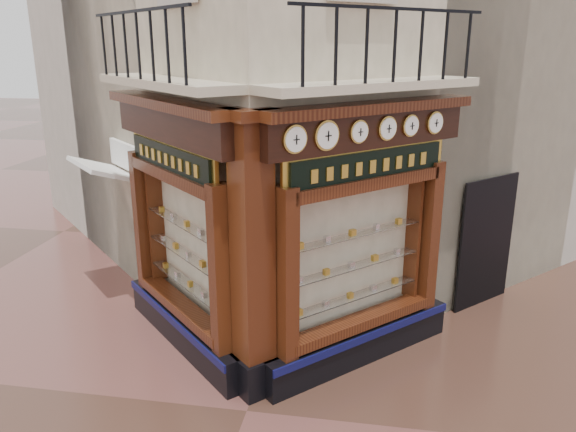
% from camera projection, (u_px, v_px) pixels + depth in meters
% --- Properties ---
extents(ground, '(80.00, 80.00, 0.00)m').
position_uv_depth(ground, '(247.00, 411.00, 7.55)').
color(ground, '#462B21').
rests_on(ground, ground).
extents(neighbour_left, '(11.31, 11.31, 11.00)m').
position_uv_depth(neighbour_left, '(228.00, 12.00, 14.45)').
color(neighbour_left, beige).
rests_on(neighbour_left, ground).
extents(neighbour_right, '(11.31, 11.31, 11.00)m').
position_uv_depth(neighbour_right, '(425.00, 10.00, 13.66)').
color(neighbour_right, beige).
rests_on(neighbour_right, ground).
extents(shopfront_left, '(2.86, 2.86, 3.98)m').
position_uv_depth(shopfront_left, '(180.00, 230.00, 8.67)').
color(shopfront_left, black).
rests_on(shopfront_left, ground).
extents(shopfront_right, '(2.86, 2.86, 3.98)m').
position_uv_depth(shopfront_right, '(363.00, 240.00, 8.22)').
color(shopfront_right, black).
rests_on(shopfront_right, ground).
extents(corner_pilaster, '(0.85, 0.85, 3.98)m').
position_uv_depth(corner_pilaster, '(253.00, 263.00, 7.45)').
color(corner_pilaster, black).
rests_on(corner_pilaster, ground).
extents(balcony, '(5.94, 2.97, 1.03)m').
position_uv_depth(balcony, '(266.00, 83.00, 7.70)').
color(balcony, beige).
rests_on(balcony, ground).
extents(clock_a, '(0.29, 0.29, 0.36)m').
position_uv_depth(clock_a, '(295.00, 139.00, 6.83)').
color(clock_a, gold).
rests_on(clock_a, ground).
extents(clock_b, '(0.31, 0.31, 0.39)m').
position_uv_depth(clock_b, '(327.00, 135.00, 7.10)').
color(clock_b, gold).
rests_on(clock_b, ground).
extents(clock_c, '(0.26, 0.26, 0.31)m').
position_uv_depth(clock_c, '(359.00, 132.00, 7.41)').
color(clock_c, gold).
rests_on(clock_c, ground).
extents(clock_d, '(0.27, 0.27, 0.34)m').
position_uv_depth(clock_d, '(387.00, 128.00, 7.70)').
color(clock_d, gold).
rests_on(clock_d, ground).
extents(clock_e, '(0.26, 0.26, 0.32)m').
position_uv_depth(clock_e, '(410.00, 126.00, 7.95)').
color(clock_e, gold).
rests_on(clock_e, ground).
extents(clock_f, '(0.27, 0.27, 0.33)m').
position_uv_depth(clock_f, '(435.00, 123.00, 8.23)').
color(clock_f, gold).
rests_on(clock_f, ground).
extents(awning, '(1.77, 1.77, 0.38)m').
position_uv_depth(awning, '(116.00, 291.00, 11.20)').
color(awning, white).
rests_on(awning, ground).
extents(signboard_left, '(2.04, 2.04, 0.55)m').
position_uv_depth(signboard_left, '(170.00, 159.00, 8.30)').
color(signboard_left, gold).
rests_on(signboard_left, ground).
extents(signboard_right, '(2.15, 2.15, 0.57)m').
position_uv_depth(signboard_right, '(369.00, 166.00, 7.83)').
color(signboard_right, gold).
rests_on(signboard_right, ground).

